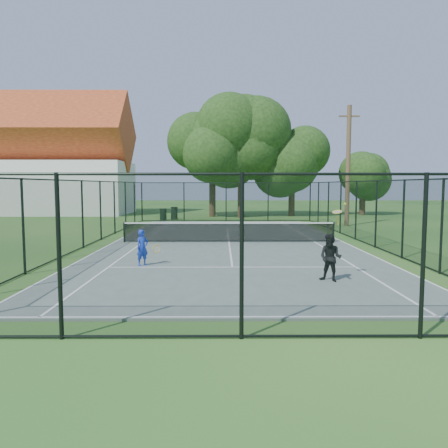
{
  "coord_description": "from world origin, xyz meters",
  "views": [
    {
      "loc": [
        -0.36,
        -20.69,
        2.77
      ],
      "look_at": [
        -0.26,
        -3.0,
        1.2
      ],
      "focal_mm": 35.0,
      "sensor_mm": 36.0,
      "label": 1
    }
  ],
  "objects_px": {
    "trash_bin_right": "(174,213)",
    "trash_bin_left": "(163,214)",
    "tennis_net": "(229,231)",
    "player_blue": "(143,248)",
    "player_black": "(331,257)",
    "utility_pole": "(348,165)"
  },
  "relations": [
    {
      "from": "tennis_net",
      "to": "player_blue",
      "type": "height_order",
      "value": "player_blue"
    },
    {
      "from": "trash_bin_right",
      "to": "trash_bin_left",
      "type": "bearing_deg",
      "value": -145.84
    },
    {
      "from": "trash_bin_left",
      "to": "player_blue",
      "type": "xyz_separation_m",
      "value": [
        1.98,
        -20.06,
        0.2
      ]
    },
    {
      "from": "trash_bin_right",
      "to": "utility_pole",
      "type": "bearing_deg",
      "value": -24.13
    },
    {
      "from": "trash_bin_right",
      "to": "player_blue",
      "type": "bearing_deg",
      "value": -86.8
    },
    {
      "from": "player_blue",
      "to": "player_black",
      "type": "xyz_separation_m",
      "value": [
        5.75,
        -2.47,
        0.07
      ]
    },
    {
      "from": "utility_pole",
      "to": "player_black",
      "type": "relative_size",
      "value": 3.67
    },
    {
      "from": "player_black",
      "to": "trash_bin_left",
      "type": "bearing_deg",
      "value": 108.95
    },
    {
      "from": "tennis_net",
      "to": "trash_bin_right",
      "type": "xyz_separation_m",
      "value": [
        -4.18,
        14.56,
        -0.06
      ]
    },
    {
      "from": "trash_bin_right",
      "to": "utility_pole",
      "type": "xyz_separation_m",
      "value": [
        12.4,
        -5.56,
        3.6
      ]
    },
    {
      "from": "tennis_net",
      "to": "trash_bin_left",
      "type": "distance_m",
      "value": 14.86
    },
    {
      "from": "tennis_net",
      "to": "player_blue",
      "type": "xyz_separation_m",
      "value": [
        -3.03,
        -6.06,
        0.09
      ]
    },
    {
      "from": "tennis_net",
      "to": "trash_bin_left",
      "type": "height_order",
      "value": "tennis_net"
    },
    {
      "from": "trash_bin_right",
      "to": "tennis_net",
      "type": "bearing_deg",
      "value": -73.97
    },
    {
      "from": "player_blue",
      "to": "player_black",
      "type": "relative_size",
      "value": 0.55
    },
    {
      "from": "trash_bin_right",
      "to": "utility_pole",
      "type": "height_order",
      "value": "utility_pole"
    },
    {
      "from": "trash_bin_right",
      "to": "player_blue",
      "type": "relative_size",
      "value": 0.84
    },
    {
      "from": "player_black",
      "to": "utility_pole",
      "type": "bearing_deg",
      "value": 72.6
    },
    {
      "from": "tennis_net",
      "to": "player_black",
      "type": "bearing_deg",
      "value": -72.29
    },
    {
      "from": "trash_bin_left",
      "to": "player_blue",
      "type": "height_order",
      "value": "player_blue"
    },
    {
      "from": "utility_pole",
      "to": "player_blue",
      "type": "bearing_deg",
      "value": -126.75
    },
    {
      "from": "tennis_net",
      "to": "player_black",
      "type": "xyz_separation_m",
      "value": [
        2.72,
        -8.53,
        0.16
      ]
    }
  ]
}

